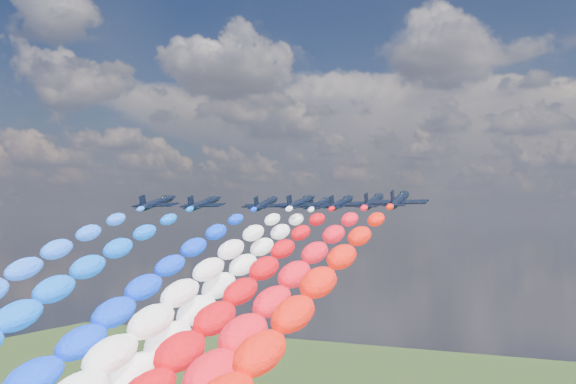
% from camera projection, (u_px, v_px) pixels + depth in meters
% --- Properties ---
extents(jet_0, '(9.77, 13.25, 5.70)m').
position_uv_depth(jet_0, '(157.00, 203.00, 138.03)').
color(jet_0, black).
extents(jet_1, '(10.17, 13.53, 5.70)m').
position_uv_depth(jet_1, '(204.00, 203.00, 142.46)').
color(jet_1, black).
extents(jet_2, '(10.00, 13.41, 5.70)m').
position_uv_depth(jet_2, '(266.00, 204.00, 145.72)').
color(jet_2, black).
extents(trail_2, '(6.41, 100.66, 46.85)m').
position_uv_depth(trail_2, '(95.00, 348.00, 97.60)').
color(trail_2, '#0933E6').
extents(jet_3, '(10.39, 13.69, 5.70)m').
position_uv_depth(jet_3, '(300.00, 203.00, 137.21)').
color(jet_3, black).
extents(trail_3, '(6.41, 100.66, 46.85)m').
position_uv_depth(trail_3, '(133.00, 361.00, 89.08)').
color(trail_3, white).
extents(jet_4, '(10.23, 13.58, 5.70)m').
position_uv_depth(jet_4, '(321.00, 204.00, 147.84)').
color(jet_4, black).
extents(trail_4, '(6.41, 100.66, 46.85)m').
position_uv_depth(trail_4, '(181.00, 346.00, 99.72)').
color(trail_4, white).
extents(jet_5, '(10.09, 13.47, 5.70)m').
position_uv_depth(jet_5, '(341.00, 203.00, 139.25)').
color(jet_5, black).
extents(trail_5, '(6.41, 100.66, 46.85)m').
position_uv_depth(trail_5, '(199.00, 358.00, 91.13)').
color(trail_5, red).
extents(jet_6, '(9.96, 13.39, 5.70)m').
position_uv_depth(jet_6, '(373.00, 201.00, 126.85)').
color(jet_6, black).
extents(trail_6, '(6.41, 100.66, 46.85)m').
position_uv_depth(trail_6, '(228.00, 380.00, 78.72)').
color(trail_6, red).
extents(jet_7, '(10.08, 13.47, 5.70)m').
position_uv_depth(jet_7, '(399.00, 200.00, 115.08)').
color(jet_7, black).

